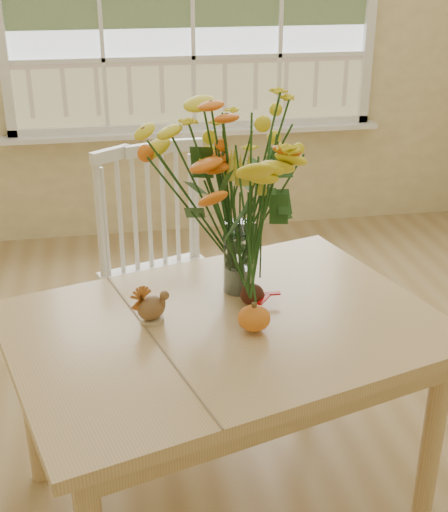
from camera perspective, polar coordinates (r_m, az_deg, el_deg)
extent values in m
cube|color=#A07F4D|center=(2.82, 4.24, -14.98)|extent=(4.00, 4.50, 0.01)
cube|color=#CEB883|center=(4.41, -2.69, 18.83)|extent=(4.00, 0.02, 2.70)
cube|color=white|center=(4.45, -2.40, 10.26)|extent=(2.42, 0.12, 0.03)
cube|color=tan|center=(2.17, 0.09, -6.00)|extent=(1.52, 1.26, 0.04)
cube|color=tan|center=(2.20, 0.09, -7.57)|extent=(1.37, 1.11, 0.10)
cylinder|color=tan|center=(2.53, -15.73, -11.62)|extent=(0.07, 0.07, 0.66)
cylinder|color=tan|center=(2.39, 17.00, -14.12)|extent=(0.07, 0.07, 0.66)
cylinder|color=tan|center=(2.87, 6.92, -6.04)|extent=(0.07, 0.07, 0.66)
cube|color=white|center=(2.85, -4.58, -2.60)|extent=(0.59, 0.58, 0.05)
cube|color=white|center=(2.90, -6.25, 3.64)|extent=(0.46, 0.19, 0.54)
cylinder|color=white|center=(2.78, -6.42, -9.51)|extent=(0.04, 0.04, 0.47)
cylinder|color=white|center=(3.06, -8.92, -6.26)|extent=(0.04, 0.04, 0.47)
cylinder|color=white|center=(2.91, 0.33, -7.64)|extent=(0.04, 0.04, 0.47)
cylinder|color=white|center=(3.18, -2.68, -4.71)|extent=(0.04, 0.04, 0.47)
cylinder|color=white|center=(2.30, 1.29, -0.11)|extent=(0.11, 0.11, 0.24)
ellipsoid|color=orange|center=(2.09, 2.51, -5.30)|extent=(0.10, 0.10, 0.08)
cylinder|color=#CCB78C|center=(2.17, -6.02, -5.29)|extent=(0.08, 0.08, 0.01)
ellipsoid|color=brown|center=(2.15, -6.07, -4.31)|extent=(0.12, 0.11, 0.08)
ellipsoid|color=#38160F|center=(2.24, 2.36, -3.32)|extent=(0.08, 0.08, 0.07)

